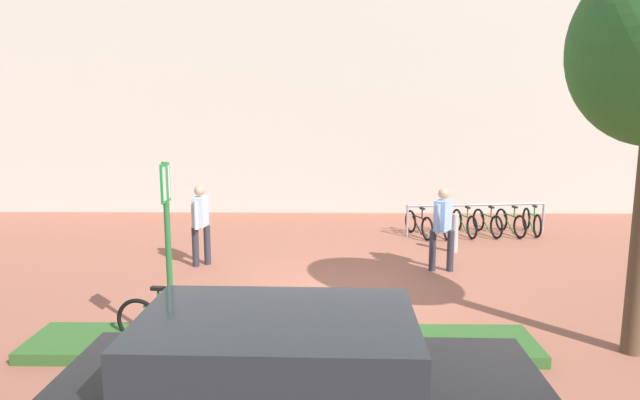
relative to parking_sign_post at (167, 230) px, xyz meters
The scene contains 10 objects.
ground_plane 3.82m from the parking_sign_post, 44.41° to the left, with size 60.00×60.00×0.00m, color #9E5B47.
building_facade 11.41m from the parking_sign_post, 77.08° to the left, with size 28.00×1.20×10.00m, color beige.
planter_strip 2.22m from the parking_sign_post, ahead, with size 7.00×1.10×0.16m, color #336028.
parking_sign_post is the anchor object (origin of this frame).
bike_at_sign 1.35m from the parking_sign_post, 105.78° to the left, with size 1.66×0.46×0.86m.
bike_rack_cluster 9.37m from the parking_sign_post, 49.35° to the left, with size 3.73×1.90×0.83m.
bollard_steel 7.43m from the parking_sign_post, 46.06° to the left, with size 0.16×0.16×0.90m, color #ADADB2.
person_casual_tan 5.90m from the parking_sign_post, 40.16° to the left, with size 0.50×0.53×1.72m.
person_shirt_white 4.21m from the parking_sign_post, 97.22° to the left, with size 0.35×0.61×1.72m.
car_black_suv 3.39m from the parking_sign_post, 55.22° to the right, with size 4.34×2.10×1.54m.
Camera 1 is at (-0.29, -9.60, 3.33)m, focal length 31.07 mm.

